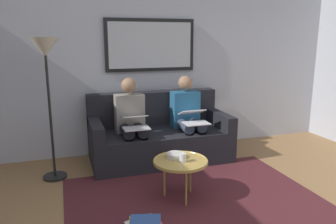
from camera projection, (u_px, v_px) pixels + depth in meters
name	position (u px, v px, depth m)	size (l,w,h in m)	color
wall_rear	(149.00, 62.00, 4.81)	(6.00, 0.12, 2.60)	#B7BCC6
area_rug	(193.00, 198.00, 3.47)	(2.60, 1.80, 0.01)	#4C1E23
couch	(159.00, 136.00, 4.58)	(1.87, 0.90, 0.90)	black
framed_mirror	(150.00, 45.00, 4.67)	(1.30, 0.05, 0.74)	black
coffee_table	(180.00, 162.00, 3.39)	(0.57, 0.57, 0.43)	tan
cup	(183.00, 158.00, 3.34)	(0.07, 0.07, 0.09)	silver
bowl	(175.00, 155.00, 3.46)	(0.19, 0.19, 0.05)	beige
person_left	(187.00, 115.00, 4.57)	(0.38, 0.58, 1.14)	#235B84
laptop_white	(194.00, 117.00, 4.36)	(0.33, 0.39, 0.17)	white
person_right	(131.00, 119.00, 4.33)	(0.38, 0.58, 1.14)	gray
laptop_silver	(135.00, 122.00, 4.10)	(0.32, 0.36, 0.15)	silver
magazine_stack	(145.00, 222.00, 2.98)	(0.35, 0.27, 0.04)	red
standing_lamp	(46.00, 63.00, 3.68)	(0.32, 0.32, 1.66)	black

